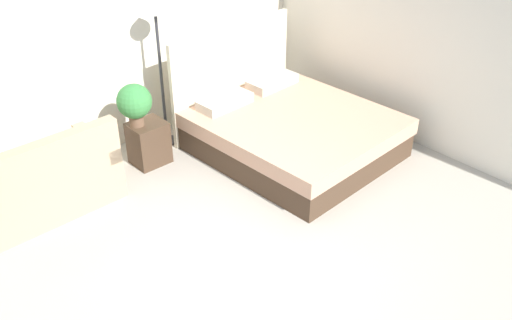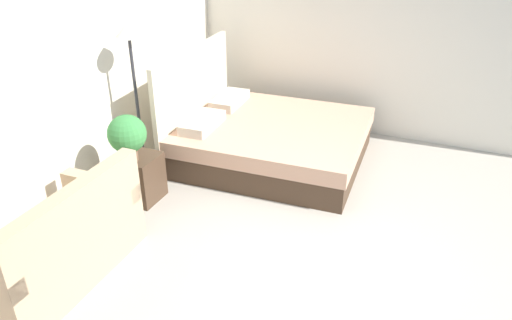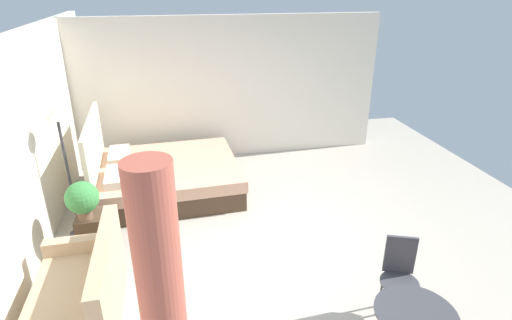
{
  "view_description": "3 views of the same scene",
  "coord_description": "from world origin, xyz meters",
  "px_view_note": "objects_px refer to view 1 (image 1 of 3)",
  "views": [
    {
      "loc": [
        -2.67,
        -2.94,
        3.6
      ],
      "look_at": [
        0.13,
        0.18,
        1.0
      ],
      "focal_mm": 40.09,
      "sensor_mm": 36.0,
      "label": 1
    },
    {
      "loc": [
        -3.42,
        -0.72,
        2.84
      ],
      "look_at": [
        0.28,
        0.87,
        0.73
      ],
      "focal_mm": 33.83,
      "sensor_mm": 36.0,
      "label": 2
    },
    {
      "loc": [
        -4.5,
        1.07,
        3.2
      ],
      "look_at": [
        0.53,
        0.03,
        0.95
      ],
      "focal_mm": 28.84,
      "sensor_mm": 36.0,
      "label": 3
    }
  ],
  "objects_px": {
    "nightstand": "(149,143)",
    "bed": "(289,129)",
    "couch": "(42,185)",
    "potted_plant": "(134,102)",
    "floor_lamp": "(157,28)"
  },
  "relations": [
    {
      "from": "bed",
      "to": "floor_lamp",
      "type": "relative_size",
      "value": 1.26
    },
    {
      "from": "floor_lamp",
      "to": "nightstand",
      "type": "bearing_deg",
      "value": -147.01
    },
    {
      "from": "floor_lamp",
      "to": "bed",
      "type": "bearing_deg",
      "value": -49.13
    },
    {
      "from": "couch",
      "to": "nightstand",
      "type": "bearing_deg",
      "value": 3.24
    },
    {
      "from": "nightstand",
      "to": "potted_plant",
      "type": "distance_m",
      "value": 0.55
    },
    {
      "from": "bed",
      "to": "floor_lamp",
      "type": "distance_m",
      "value": 1.94
    },
    {
      "from": "nightstand",
      "to": "potted_plant",
      "type": "relative_size",
      "value": 1.04
    },
    {
      "from": "bed",
      "to": "potted_plant",
      "type": "xyz_separation_m",
      "value": [
        -1.53,
        0.92,
        0.52
      ]
    },
    {
      "from": "nightstand",
      "to": "potted_plant",
      "type": "xyz_separation_m",
      "value": [
        -0.1,
        0.04,
        0.54
      ]
    },
    {
      "from": "nightstand",
      "to": "bed",
      "type": "bearing_deg",
      "value": -31.77
    },
    {
      "from": "bed",
      "to": "couch",
      "type": "height_order",
      "value": "bed"
    },
    {
      "from": "couch",
      "to": "floor_lamp",
      "type": "xyz_separation_m",
      "value": [
        1.75,
        0.35,
        1.16
      ]
    },
    {
      "from": "bed",
      "to": "nightstand",
      "type": "height_order",
      "value": "bed"
    },
    {
      "from": "couch",
      "to": "nightstand",
      "type": "relative_size",
      "value": 2.94
    },
    {
      "from": "couch",
      "to": "nightstand",
      "type": "distance_m",
      "value": 1.33
    }
  ]
}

